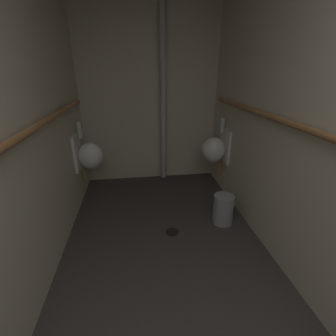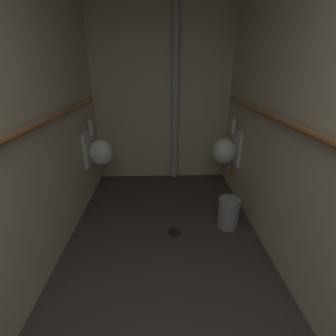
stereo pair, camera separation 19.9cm
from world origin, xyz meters
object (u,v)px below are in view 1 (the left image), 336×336
urinal_left_mid (89,155)px  standpipe_back_wall (163,90)px  urinal_right_mid (215,149)px  floor_drain (172,232)px  waste_bin (223,209)px

urinal_left_mid → standpipe_back_wall: standpipe_back_wall is taller
urinal_right_mid → floor_drain: urinal_right_mid is taller
urinal_right_mid → waste_bin: urinal_right_mid is taller
standpipe_back_wall → floor_drain: standpipe_back_wall is taller
urinal_right_mid → standpipe_back_wall: 1.07m
urinal_right_mid → floor_drain: size_ratio=5.39×
standpipe_back_wall → floor_drain: (-0.07, -1.34, -1.32)m
standpipe_back_wall → waste_bin: 1.77m
floor_drain → waste_bin: 0.61m
urinal_left_mid → urinal_right_mid: same height
floor_drain → waste_bin: bearing=9.5°
urinal_left_mid → waste_bin: bearing=-26.8°
urinal_left_mid → waste_bin: (1.50, -0.76, -0.44)m
urinal_right_mid → standpipe_back_wall: bearing=142.8°
waste_bin → urinal_right_mid: bearing=80.5°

